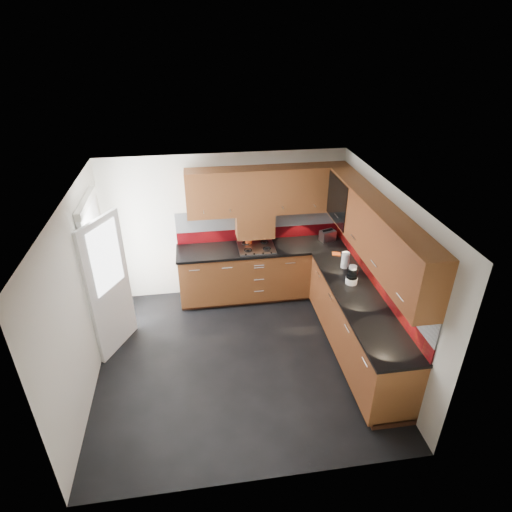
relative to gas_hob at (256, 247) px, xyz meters
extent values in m
cube|color=black|center=(-0.45, -1.47, -0.96)|extent=(4.00, 3.80, 0.02)
cube|color=white|center=(-0.45, -1.47, 1.50)|extent=(4.00, 3.80, 0.10)
cube|color=beige|center=(-0.45, 0.37, 0.25)|extent=(4.00, 0.08, 2.64)
cube|color=beige|center=(-0.45, -3.31, 0.25)|extent=(4.00, 0.08, 2.64)
cube|color=beige|center=(-2.39, -1.47, 0.25)|extent=(0.08, 3.80, 2.64)
cube|color=beige|center=(1.49, -1.47, 0.25)|extent=(0.08, 3.80, 2.64)
cube|color=#552A13|center=(0.10, 0.03, -0.48)|extent=(2.70, 0.60, 0.95)
cube|color=brown|center=(1.15, -1.57, -0.48)|extent=(0.60, 2.60, 0.95)
cube|color=#422112|center=(0.10, 0.06, -0.90)|extent=(2.70, 0.54, 0.10)
cube|color=#422112|center=(1.18, -1.57, -0.90)|extent=(0.54, 2.60, 0.10)
cube|color=black|center=(0.09, 0.02, -0.03)|extent=(2.72, 0.62, 0.04)
cube|color=black|center=(1.14, -1.59, -0.03)|extent=(0.62, 2.60, 0.04)
cube|color=maroon|center=(0.10, 0.32, 0.09)|extent=(2.70, 0.02, 0.20)
cube|color=silver|center=(0.10, 0.32, 0.36)|extent=(2.70, 0.02, 0.34)
cube|color=maroon|center=(1.44, -1.27, 0.09)|extent=(0.02, 3.20, 0.20)
cube|color=silver|center=(1.44, -1.27, 0.36)|extent=(0.02, 3.20, 0.34)
cube|color=#552A13|center=(0.20, 0.17, 0.89)|extent=(2.50, 0.33, 0.72)
cube|color=brown|center=(1.28, -1.43, 0.89)|extent=(0.33, 2.87, 0.72)
cube|color=silver|center=(0.05, -0.01, 0.68)|extent=(1.80, 0.01, 0.16)
cube|color=silver|center=(1.11, -1.47, 0.68)|extent=(0.01, 2.00, 0.16)
cube|color=#552A13|center=(0.00, 0.17, 0.33)|extent=(0.60, 0.33, 0.40)
cube|color=black|center=(1.11, -0.40, 0.89)|extent=(0.01, 0.80, 0.66)
cube|color=#FFD18C|center=(1.42, -0.40, 0.89)|extent=(0.01, 0.76, 0.64)
cube|color=black|center=(1.28, -0.40, 0.91)|extent=(0.29, 0.76, 0.01)
cylinder|color=black|center=(1.28, -0.65, 1.01)|extent=(0.07, 0.07, 0.16)
cylinder|color=black|center=(1.28, -0.50, 1.01)|extent=(0.07, 0.07, 0.16)
cylinder|color=white|center=(1.28, -0.35, 1.01)|extent=(0.07, 0.07, 0.16)
cylinder|color=black|center=(1.28, -0.20, 1.01)|extent=(0.07, 0.07, 0.16)
cube|color=white|center=(-2.31, -0.57, 0.07)|extent=(0.06, 0.95, 2.04)
cube|color=white|center=(-2.13, -0.92, 0.05)|extent=(0.42, 0.73, 1.98)
cube|color=white|center=(-2.10, -0.92, 0.50)|extent=(0.28, 0.50, 0.90)
cube|color=silver|center=(0.00, 0.01, 0.00)|extent=(0.58, 0.50, 0.02)
torus|color=black|center=(-0.15, -0.11, 0.02)|extent=(0.13, 0.13, 0.02)
torus|color=black|center=(0.15, -0.11, 0.02)|extent=(0.13, 0.13, 0.02)
torus|color=black|center=(-0.15, 0.13, 0.02)|extent=(0.13, 0.13, 0.02)
torus|color=black|center=(0.15, 0.13, 0.02)|extent=(0.13, 0.13, 0.02)
cube|color=black|center=(0.00, -0.23, 0.01)|extent=(0.44, 0.04, 0.02)
cylinder|color=#C53C12|center=(-0.10, 0.16, 0.05)|extent=(0.11, 0.11, 0.14)
cylinder|color=olive|center=(-0.11, 0.17, 0.22)|extent=(0.05, 0.03, 0.27)
cylinder|color=olive|center=(-0.10, 0.17, 0.21)|extent=(0.05, 0.02, 0.25)
cylinder|color=olive|center=(-0.12, 0.17, 0.23)|extent=(0.05, 0.04, 0.29)
cylinder|color=olive|center=(-0.10, 0.17, 0.20)|extent=(0.04, 0.03, 0.23)
cylinder|color=olive|center=(-0.12, 0.16, 0.21)|extent=(0.02, 0.05, 0.26)
cube|color=silver|center=(1.20, 0.10, 0.07)|extent=(0.28, 0.22, 0.17)
cube|color=black|center=(1.20, 0.10, 0.16)|extent=(0.19, 0.08, 0.01)
cube|color=black|center=(1.20, 0.14, 0.16)|extent=(0.19, 0.08, 0.01)
cylinder|color=white|center=(1.14, -1.22, 0.03)|extent=(0.16, 0.16, 0.09)
cylinder|color=black|center=(1.14, -1.22, 0.15)|extent=(0.15, 0.15, 0.15)
cylinder|color=white|center=(1.14, -1.22, 0.24)|extent=(0.11, 0.11, 0.04)
cylinder|color=white|center=(1.19, -0.79, 0.11)|extent=(0.12, 0.12, 0.24)
cube|color=#D05017|center=(1.20, -0.39, -0.01)|extent=(0.15, 0.14, 0.01)
camera|label=1|loc=(-0.90, -5.95, 3.18)|focal=30.00mm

